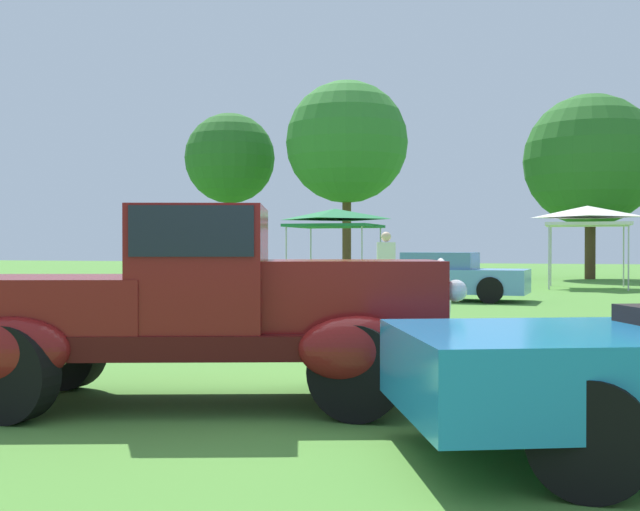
% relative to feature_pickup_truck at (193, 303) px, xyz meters
% --- Properties ---
extents(ground_plane, '(120.00, 120.00, 0.00)m').
position_rel_feature_pickup_truck_xyz_m(ground_plane, '(0.70, 0.17, -0.87)').
color(ground_plane, '#4C8433').
extents(feature_pickup_truck, '(4.70, 2.87, 1.70)m').
position_rel_feature_pickup_truck_xyz_m(feature_pickup_truck, '(0.00, 0.00, 0.00)').
color(feature_pickup_truck, '#400B0B').
rests_on(feature_pickup_truck, ground_plane).
extents(show_car_yellow, '(4.53, 2.59, 1.22)m').
position_rel_feature_pickup_truck_xyz_m(show_car_yellow, '(-6.06, 13.34, -0.27)').
color(show_car_yellow, yellow).
rests_on(show_car_yellow, ground_plane).
extents(show_car_skyblue, '(4.09, 1.88, 1.22)m').
position_rel_feature_pickup_truck_xyz_m(show_car_skyblue, '(0.07, 13.85, -0.27)').
color(show_car_skyblue, '#669EDB').
rests_on(show_car_skyblue, ground_plane).
extents(spectator_near_truck, '(0.45, 0.34, 1.69)m').
position_rel_feature_pickup_truck_xyz_m(spectator_near_truck, '(-0.76, 10.79, 0.05)').
color(spectator_near_truck, '#383838').
rests_on(spectator_near_truck, ground_plane).
extents(canopy_tent_left_field, '(2.97, 2.97, 2.71)m').
position_rel_feature_pickup_truck_xyz_m(canopy_tent_left_field, '(-4.83, 20.48, 1.55)').
color(canopy_tent_left_field, '#B7B7BC').
rests_on(canopy_tent_left_field, ground_plane).
extents(canopy_tent_center_field, '(2.63, 2.63, 2.71)m').
position_rel_feature_pickup_truck_xyz_m(canopy_tent_center_field, '(3.63, 21.14, 1.55)').
color(canopy_tent_center_field, '#B7B7BC').
rests_on(canopy_tent_center_field, ground_plane).
extents(treeline_far_left, '(4.77, 4.77, 8.44)m').
position_rel_feature_pickup_truck_xyz_m(treeline_far_left, '(-14.12, 32.17, 5.15)').
color(treeline_far_left, brown).
rests_on(treeline_far_left, ground_plane).
extents(treeline_mid_left, '(6.05, 6.05, 9.58)m').
position_rel_feature_pickup_truck_xyz_m(treeline_mid_left, '(-7.49, 31.46, 5.67)').
color(treeline_mid_left, brown).
rests_on(treeline_mid_left, ground_plane).
extents(treeline_center, '(5.55, 5.55, 7.79)m').
position_rel_feature_pickup_truck_xyz_m(treeline_center, '(3.89, 28.93, 4.13)').
color(treeline_center, '#47331E').
rests_on(treeline_center, ground_plane).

